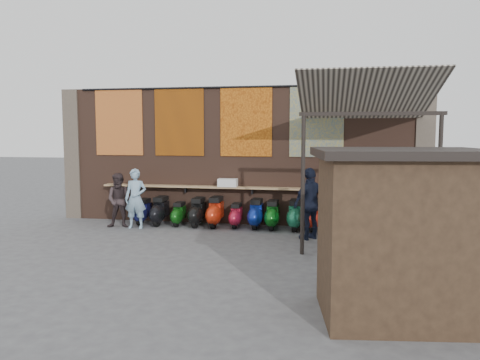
{
  "coord_description": "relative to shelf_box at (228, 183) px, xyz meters",
  "views": [
    {
      "loc": [
        2.62,
        -10.82,
        2.69
      ],
      "look_at": [
        0.36,
        1.2,
        1.44
      ],
      "focal_mm": 35.0,
      "sensor_mm": 36.0,
      "label": 1
    }
  ],
  "objects": [
    {
      "name": "awning_post_left",
      "position": [
        2.3,
        -2.9,
        0.31
      ],
      "size": [
        0.09,
        0.09,
        3.1
      ],
      "primitive_type": "cylinder",
      "color": "black",
      "rests_on": "ground"
    },
    {
      "name": "shopper_navy",
      "position": [
        2.42,
        -1.38,
        -0.33
      ],
      "size": [
        1.06,
        1.06,
        1.81
      ],
      "primitive_type": "imported",
      "rotation": [
        0.0,
        0.0,
        3.92
      ],
      "color": "black",
      "rests_on": "ground"
    },
    {
      "name": "awning_ledger",
      "position": [
        3.7,
        0.19,
        2.71
      ],
      "size": [
        3.3,
        0.08,
        0.12
      ],
      "primitive_type": "cube",
      "color": "#33261C",
      "rests_on": "brick_wall"
    },
    {
      "name": "scooter_stool_1",
      "position": [
        -1.95,
        -0.34,
        -0.83
      ],
      "size": [
        0.39,
        0.86,
        0.82
      ],
      "primitive_type": null,
      "color": "black",
      "rests_on": "ground"
    },
    {
      "name": "diner_left",
      "position": [
        -2.45,
        -0.9,
        -0.4
      ],
      "size": [
        0.65,
        0.46,
        1.68
      ],
      "primitive_type": "imported",
      "rotation": [
        0.0,
        0.0,
        0.09
      ],
      "color": "#85A9C2",
      "rests_on": "ground"
    },
    {
      "name": "stall_roof",
      "position": [
        3.86,
        -6.22,
        1.16
      ],
      "size": [
        2.64,
        2.16,
        0.12
      ],
      "primitive_type": "cube",
      "rotation": [
        0.0,
        0.0,
        0.13
      ],
      "color": "black",
      "rests_on": "market_stall"
    },
    {
      "name": "tapestry_multi",
      "position": [
        2.5,
        0.18,
        1.76
      ],
      "size": [
        1.5,
        0.02,
        2.0
      ],
      "primitive_type": "cube",
      "color": "#27518F",
      "rests_on": "brick_wall"
    },
    {
      "name": "awning_header",
      "position": [
        3.7,
        -2.9,
        1.84
      ],
      "size": [
        3.0,
        0.08,
        0.08
      ],
      "primitive_type": "cube",
      "color": "black",
      "rests_on": "awning_post_left"
    },
    {
      "name": "stall_sign",
      "position": [
        3.75,
        -5.39,
        0.45
      ],
      "size": [
        1.19,
        0.2,
        0.5
      ],
      "primitive_type": "cube",
      "rotation": [
        0.0,
        0.0,
        0.13
      ],
      "color": "gold",
      "rests_on": "market_stall"
    },
    {
      "name": "tapestry_orange",
      "position": [
        0.5,
        0.18,
        1.76
      ],
      "size": [
        1.5,
        0.02,
        2.0
      ],
      "primitive_type": "cube",
      "color": "#C76A18",
      "rests_on": "brick_wall"
    },
    {
      "name": "ground",
      "position": [
        0.2,
        -2.3,
        -1.24
      ],
      "size": [
        70.0,
        70.0,
        0.0
      ],
      "primitive_type": "plane",
      "color": "#474749",
      "rests_on": "ground"
    },
    {
      "name": "shopper_grey",
      "position": [
        3.49,
        -2.52,
        -0.33
      ],
      "size": [
        1.35,
        1.18,
        1.81
      ],
      "primitive_type": "imported",
      "rotation": [
        0.0,
        0.0,
        2.6
      ],
      "color": "#55575A",
      "rests_on": "ground"
    },
    {
      "name": "stall_shelf",
      "position": [
        3.75,
        -5.39,
        -0.39
      ],
      "size": [
        1.79,
        0.34,
        0.06
      ],
      "primitive_type": "cube",
      "rotation": [
        0.0,
        0.0,
        0.13
      ],
      "color": "#473321",
      "rests_on": "market_stall"
    },
    {
      "name": "scooter_stool_4",
      "position": [
        -0.29,
        -0.31,
        -0.82
      ],
      "size": [
        0.4,
        0.89,
        0.85
      ],
      "primitive_type": null,
      "color": "#B5250D",
      "rests_on": "ground"
    },
    {
      "name": "tapestry_sun",
      "position": [
        -1.5,
        0.18,
        1.76
      ],
      "size": [
        1.5,
        0.02,
        2.0
      ],
      "primitive_type": "cube",
      "color": "#DA640C",
      "rests_on": "brick_wall"
    },
    {
      "name": "hang_rail",
      "position": [
        0.2,
        0.17,
        2.74
      ],
      "size": [
        9.5,
        0.06,
        0.06
      ],
      "primitive_type": "cylinder",
      "rotation": [
        0.0,
        1.57,
        0.0
      ],
      "color": "black",
      "rests_on": "brick_wall"
    },
    {
      "name": "awning_canvas",
      "position": [
        3.7,
        -1.4,
        2.31
      ],
      "size": [
        3.2,
        3.28,
        0.97
      ],
      "primitive_type": "cube",
      "rotation": [
        -0.28,
        0.0,
        0.0
      ],
      "color": "beige",
      "rests_on": "brick_wall"
    },
    {
      "name": "pier_right",
      "position": [
        5.4,
        0.4,
        0.76
      ],
      "size": [
        0.5,
        0.5,
        4.0
      ],
      "primitive_type": "cube",
      "color": "#4C4238",
      "rests_on": "ground"
    },
    {
      "name": "scooter_stool_9",
      "position": [
        2.47,
        -0.28,
        -0.82
      ],
      "size": [
        0.4,
        0.89,
        0.84
      ],
      "primitive_type": null,
      "color": "maroon",
      "rests_on": "ground"
    },
    {
      "name": "diner_right",
      "position": [
        -2.93,
        -0.9,
        -0.47
      ],
      "size": [
        0.86,
        0.73,
        1.55
      ],
      "primitive_type": "imported",
      "rotation": [
        0.0,
        0.0,
        0.21
      ],
      "color": "#34292A",
      "rests_on": "ground"
    },
    {
      "name": "scooter_stool_10",
      "position": [
        3.04,
        -0.3,
        -0.9
      ],
      "size": [
        0.32,
        0.72,
        0.68
      ],
      "primitive_type": null,
      "color": "navy",
      "rests_on": "ground"
    },
    {
      "name": "eating_counter",
      "position": [
        0.2,
        0.03,
        -0.14
      ],
      "size": [
        8.0,
        0.32,
        0.05
      ],
      "primitive_type": "cube",
      "color": "#9E7A51",
      "rests_on": "brick_wall"
    },
    {
      "name": "brick_wall",
      "position": [
        0.2,
        0.4,
        0.76
      ],
      "size": [
        10.0,
        0.4,
        4.0
      ],
      "primitive_type": "cube",
      "color": "brown",
      "rests_on": "ground"
    },
    {
      "name": "scooter_stool_8",
      "position": [
        1.97,
        -0.33,
        -0.83
      ],
      "size": [
        0.39,
        0.87,
        0.83
      ],
      "primitive_type": null,
      "color": "#1A6947",
      "rests_on": "ground"
    },
    {
      "name": "scooter_stool_5",
      "position": [
        0.3,
        -0.3,
        -0.9
      ],
      "size": [
        0.32,
        0.71,
        0.68
      ],
      "primitive_type": null,
      "color": "maroon",
      "rests_on": "ground"
    },
    {
      "name": "scooter_stool_2",
      "position": [
        -1.38,
        -0.34,
        -0.9
      ],
      "size": [
        0.32,
        0.71,
        0.68
      ],
      "primitive_type": null,
      "color": "#0D440E",
      "rests_on": "ground"
    },
    {
      "name": "awning_post_right",
      "position": [
        5.1,
        -2.9,
        0.31
      ],
      "size": [
        0.09,
        0.09,
        3.1
      ],
      "primitive_type": "cylinder",
      "color": "black",
      "rests_on": "ground"
    },
    {
      "name": "shelf_box",
      "position": [
        0.0,
        0.0,
        0.0
      ],
      "size": [
        0.55,
        0.3,
        0.23
      ],
      "primitive_type": "cube",
      "color": "white",
      "rests_on": "eating_counter"
    },
    {
      "name": "scooter_stool_7",
      "position": [
        1.35,
        -0.33,
        -0.84
      ],
      "size": [
        0.38,
        0.83,
        0.79
      ],
      "primitive_type": null,
      "color": "#0B5012",
      "rests_on": "ground"
    },
    {
      "name": "scooter_stool_3",
      "position": [
        -0.81,
        -0.34,
        -0.83
      ],
      "size": [
        0.39,
        0.86,
        0.82
      ],
      "primitive_type": null,
      "color": "black",
      "rests_on": "ground"
    },
    {
      "name": "pier_left",
      "position": [
        -5.0,
        0.4,
        0.76
      ],
      "size": [
        0.5,
        0.5,
        4.0
      ],
      "primitive_type": "cube",
      "color": "#4C4238",
      "rests_on": "ground"
    },
    {
      "name": "shopper_tan",
      "position": [
        3.7,
        -2.02,
        -0.44
      ],
      "size": [
        0.81,
        0.92,
        1.59
      ],
      "primitive_type": "imported",
      "rotation": [
        0.0,
        0.0,
        1.1
      ],
      "color": "#786C4C",
      "rests_on": "ground"
    },
    {
      "name": "scooter_stool_0",
      "position": [
        -2.5,
        -0.28,
        -0.87
      ],
      "size": [
        0.35,
        0.77,
        0.73
      ],
      "primitive_type": null,
      "color": "#14174D",
      "rests_on": "ground"
    },
    {
      "name": "market_stall",
      "position": [
        3.86,
        -6.22,
        -0.07
      ],
      "size": [
        2.35,
        1.89,
        2.34
      ],
      "primitive_type": "cube",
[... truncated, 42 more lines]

